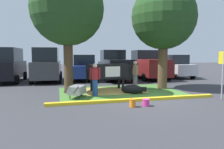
% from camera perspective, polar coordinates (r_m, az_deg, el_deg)
% --- Properties ---
extents(ground_plane, '(80.00, 80.00, 0.00)m').
position_cam_1_polar(ground_plane, '(9.63, 8.68, -6.72)').
color(ground_plane, '#38383D').
extents(grass_island, '(6.44, 4.40, 0.02)m').
position_cam_1_polar(grass_island, '(11.46, 2.30, -4.69)').
color(grass_island, '#477A33').
rests_on(grass_island, ground).
extents(curb_yellow, '(7.64, 0.24, 0.12)m').
position_cam_1_polar(curb_yellow, '(9.26, 6.52, -6.79)').
color(curb_yellow, yellow).
rests_on(curb_yellow, ground).
extents(hay_bedding, '(3.21, 2.42, 0.04)m').
position_cam_1_polar(hay_bedding, '(11.69, 0.37, -4.41)').
color(hay_bedding, tan).
rests_on(hay_bedding, ground).
extents(shade_tree_left, '(3.73, 3.73, 6.20)m').
position_cam_1_polar(shade_tree_left, '(11.38, -12.02, 16.85)').
color(shade_tree_left, '#4C3823').
rests_on(shade_tree_left, ground).
extents(shade_tree_right, '(3.73, 3.73, 6.05)m').
position_cam_1_polar(shade_tree_right, '(12.92, 13.83, 14.71)').
color(shade_tree_right, brown).
rests_on(shade_tree_right, ground).
extents(cow_holstein, '(3.09, 1.19, 1.53)m').
position_cam_1_polar(cow_holstein, '(11.73, -0.75, 0.83)').
color(cow_holstein, black).
rests_on(cow_holstein, ground).
extents(calf_lying, '(1.32, 0.87, 0.48)m').
position_cam_1_polar(calf_lying, '(10.85, 5.62, -4.04)').
color(calf_lying, black).
rests_on(calf_lying, ground).
extents(person_handler, '(0.34, 0.53, 1.66)m').
position_cam_1_polar(person_handler, '(12.45, 6.32, 0.18)').
color(person_handler, slate).
rests_on(person_handler, ground).
extents(person_visitor_near, '(0.49, 0.34, 1.59)m').
position_cam_1_polar(person_visitor_near, '(10.19, -4.64, -1.16)').
color(person_visitor_near, '#23478C').
rests_on(person_visitor_near, ground).
extents(wheelbarrow, '(1.09, 1.56, 0.63)m').
position_cam_1_polar(wheelbarrow, '(9.83, -9.44, -4.19)').
color(wheelbarrow, gray).
rests_on(wheelbarrow, ground).
extents(parking_sign, '(0.13, 0.44, 2.16)m').
position_cam_1_polar(parking_sign, '(10.60, 27.89, 2.12)').
color(parking_sign, '#99999E').
rests_on(parking_sign, ground).
extents(bucket_orange, '(0.27, 0.27, 0.31)m').
position_cam_1_polar(bucket_orange, '(8.19, 5.60, -7.64)').
color(bucket_orange, orange).
rests_on(bucket_orange, ground).
extents(bucket_pink, '(0.30, 0.30, 0.28)m').
position_cam_1_polar(bucket_pink, '(8.41, 9.18, -7.47)').
color(bucket_pink, '#EA3893').
rests_on(bucket_pink, ground).
extents(suv_black, '(2.26, 4.67, 2.52)m').
position_cam_1_polar(suv_black, '(17.29, -26.56, 2.33)').
color(suv_black, black).
rests_on(suv_black, ground).
extents(suv_dark_grey, '(2.26, 4.67, 2.52)m').
position_cam_1_polar(suv_dark_grey, '(16.67, -17.21, 2.56)').
color(suv_dark_grey, '#3D3D42').
rests_on(suv_dark_grey, ground).
extents(sedan_blue, '(2.15, 4.47, 2.02)m').
position_cam_1_polar(sedan_blue, '(17.03, -7.80, 1.84)').
color(sedan_blue, navy).
rests_on(sedan_blue, ground).
extents(pickup_truck_black, '(2.38, 5.47, 2.42)m').
position_cam_1_polar(pickup_truck_black, '(17.10, 0.76, 2.34)').
color(pickup_truck_black, black).
rests_on(pickup_truck_black, ground).
extents(pickup_truck_maroon, '(2.38, 5.47, 2.42)m').
position_cam_1_polar(pickup_truck_maroon, '(18.17, 9.61, 2.43)').
color(pickup_truck_maroon, maroon).
rests_on(pickup_truck_maroon, ground).
extents(sedan_silver, '(2.15, 4.47, 2.02)m').
position_cam_1_polar(sedan_silver, '(19.68, 16.60, 2.12)').
color(sedan_silver, silver).
rests_on(sedan_silver, ground).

